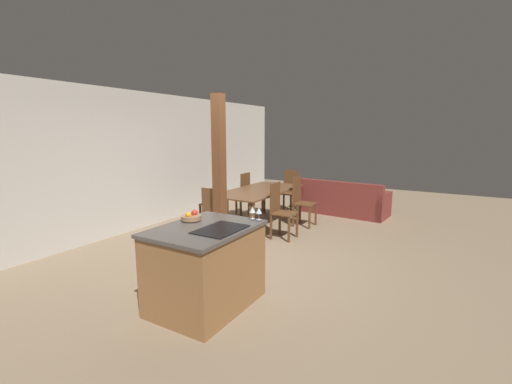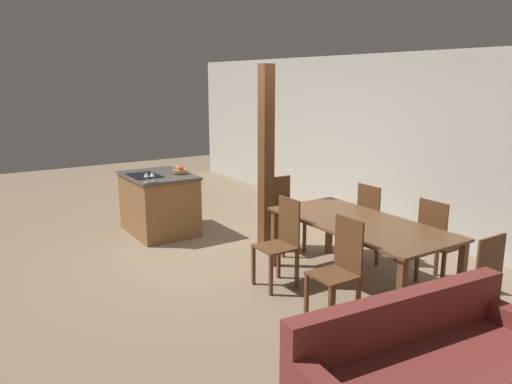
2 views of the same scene
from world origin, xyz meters
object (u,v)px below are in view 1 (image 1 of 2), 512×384
object	(u,v)px
dining_chair_near_left	(280,210)
kitchen_island	(206,266)
dining_table	(259,194)
dining_chair_head_end	(216,216)
dining_chair_foot_end	(289,190)
wine_glass_near	(259,211)
dining_chair_far_left	(215,201)
wine_glass_middle	(252,210)
fruit_bowl	(191,217)
timber_post	(219,175)
dining_chair_near_right	(301,201)
dining_chair_far_right	(241,194)
couch	(343,202)

from	to	relation	value
dining_chair_near_left	kitchen_island	bearing A→B (deg)	-171.67
kitchen_island	dining_table	xyz separation A→B (m)	(3.13, 1.12, 0.22)
dining_chair_head_end	dining_chair_foot_end	size ratio (longest dim) A/B	1.00
wine_glass_near	dining_chair_foot_end	world-z (taller)	wine_glass_near
dining_chair_far_left	wine_glass_middle	bearing A→B (deg)	45.34
wine_glass_near	dining_table	bearing A→B (deg)	29.89
wine_glass_near	dining_chair_head_end	world-z (taller)	wine_glass_near
fruit_bowl	dining_table	xyz separation A→B (m)	(3.00, 0.82, -0.28)
fruit_bowl	timber_post	xyz separation A→B (m)	(1.40, 0.62, 0.30)
dining_chair_near_left	dining_chair_far_left	bearing A→B (deg)	90.00
wine_glass_near	dining_chair_near_right	world-z (taller)	wine_glass_near
kitchen_island	wine_glass_middle	world-z (taller)	wine_glass_middle
dining_chair_head_end	timber_post	size ratio (longest dim) A/B	0.40
wine_glass_near	wine_glass_middle	xyz separation A→B (m)	(0.00, 0.09, 0.00)
kitchen_island	wine_glass_middle	bearing A→B (deg)	-29.02
dining_table	wine_glass_middle	bearing A→B (deg)	-151.56
dining_chair_far_left	dining_chair_far_right	xyz separation A→B (m)	(0.97, 0.00, 0.00)
wine_glass_near	couch	xyz separation A→B (m)	(4.54, 0.30, -0.75)
wine_glass_middle	dining_chair_far_right	size ratio (longest dim) A/B	0.14
dining_table	couch	xyz separation A→B (m)	(1.93, -1.20, -0.40)
wine_glass_near	timber_post	bearing A→B (deg)	52.12
dining_chair_near_right	dining_chair_foot_end	xyz separation A→B (m)	(0.97, 0.74, 0.00)
wine_glass_middle	wine_glass_near	bearing A→B (deg)	-90.00
dining_chair_foot_end	couch	world-z (taller)	dining_chair_foot_end
dining_table	dining_chair_far_left	bearing A→B (deg)	123.45
wine_glass_near	wine_glass_middle	distance (m)	0.09
couch	kitchen_island	bearing A→B (deg)	94.07
dining_chair_head_end	couch	xyz separation A→B (m)	(3.39, -1.20, -0.25)
couch	dining_chair_far_left	bearing A→B (deg)	56.21
kitchen_island	dining_chair_near_right	world-z (taller)	dining_chair_near_right
dining_chair_near_right	couch	bearing A→B (deg)	-17.96
wine_glass_near	dining_table	xyz separation A→B (m)	(2.61, 1.50, -0.35)
couch	timber_post	world-z (taller)	timber_post
dining_table	dining_chair_near_left	bearing A→B (deg)	-123.45
dining_chair_far_right	timber_post	xyz separation A→B (m)	(-2.08, -0.93, 0.73)
fruit_bowl	dining_table	world-z (taller)	fruit_bowl
dining_table	dining_chair_near_right	bearing A→B (deg)	-56.55
timber_post	dining_chair_foot_end	bearing A→B (deg)	3.65
couch	dining_table	bearing A→B (deg)	63.01
dining_chair_near_left	dining_chair_head_end	bearing A→B (deg)	142.93
fruit_bowl	couch	xyz separation A→B (m)	(4.93, -0.38, -0.68)
kitchen_island	dining_chair_head_end	bearing A→B (deg)	33.87
fruit_bowl	dining_chair_far_right	bearing A→B (deg)	24.05
dining_chair_near_right	dining_chair_far_left	size ratio (longest dim) A/B	1.00
kitchen_island	dining_chair_near_left	bearing A→B (deg)	8.33
dining_table	dining_chair_near_left	world-z (taller)	dining_chair_near_left
kitchen_island	dining_table	size ratio (longest dim) A/B	0.55
wine_glass_near	timber_post	distance (m)	1.67
dining_chair_near_left	couch	xyz separation A→B (m)	(2.42, -0.47, -0.25)
kitchen_island	dining_chair_far_right	world-z (taller)	dining_chair_far_right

